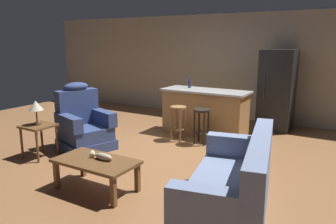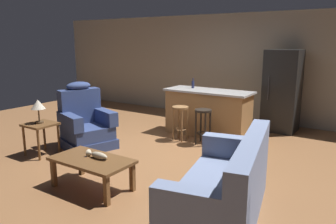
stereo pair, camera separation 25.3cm
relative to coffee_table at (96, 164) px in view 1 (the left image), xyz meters
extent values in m
plane|color=brown|center=(0.11, 1.81, -0.36)|extent=(12.00, 12.00, 0.00)
cube|color=#A89E89|center=(0.11, 4.93, 0.94)|extent=(12.00, 0.05, 2.60)
cube|color=brown|center=(0.00, 0.00, 0.04)|extent=(1.10, 0.60, 0.04)
cube|color=brown|center=(-0.49, -0.24, -0.17)|extent=(0.06, 0.06, 0.38)
cube|color=brown|center=(0.49, -0.24, -0.17)|extent=(0.06, 0.06, 0.38)
cube|color=brown|center=(-0.49, 0.24, -0.17)|extent=(0.06, 0.06, 0.38)
cube|color=brown|center=(0.49, 0.24, -0.17)|extent=(0.06, 0.06, 0.38)
cube|color=#4C3823|center=(0.09, 0.05, 0.06)|extent=(0.22, 0.07, 0.01)
ellipsoid|color=tan|center=(0.09, 0.05, 0.10)|extent=(0.28, 0.09, 0.09)
cone|color=tan|center=(-0.08, 0.05, 0.10)|extent=(0.06, 0.10, 0.10)
cube|color=#707FA3|center=(1.72, 0.27, -0.26)|extent=(1.22, 2.03, 0.20)
cube|color=#707FA3|center=(1.72, 0.27, -0.05)|extent=(1.22, 2.03, 0.22)
cube|color=#707FA3|center=(2.03, 0.34, 0.32)|extent=(0.59, 1.90, 0.52)
cube|color=#707FA3|center=(1.89, -0.56, 0.20)|extent=(0.86, 0.37, 0.28)
cube|color=#707FA3|center=(1.54, 1.10, 0.20)|extent=(0.86, 0.37, 0.28)
cube|color=navy|center=(-1.35, 1.17, -0.27)|extent=(1.06, 1.06, 0.18)
cube|color=navy|center=(-1.35, 1.17, -0.06)|extent=(1.00, 0.97, 0.24)
cube|color=navy|center=(-1.63, 1.27, 0.38)|extent=(0.47, 0.79, 0.64)
ellipsoid|color=navy|center=(-1.63, 1.27, 0.76)|extent=(0.40, 0.52, 0.16)
cube|color=navy|center=(-1.22, 1.48, 0.19)|extent=(0.81, 0.42, 0.26)
cube|color=navy|center=(-1.43, 0.85, 0.19)|extent=(0.81, 0.42, 0.26)
cube|color=brown|center=(-1.72, 0.46, 0.18)|extent=(0.48, 0.48, 0.04)
cylinder|color=brown|center=(-1.92, 0.26, -0.10)|extent=(0.04, 0.04, 0.52)
cylinder|color=brown|center=(-1.52, 0.26, -0.10)|extent=(0.04, 0.04, 0.52)
cylinder|color=brown|center=(-1.92, 0.66, -0.10)|extent=(0.04, 0.04, 0.52)
cylinder|color=brown|center=(-1.52, 0.66, -0.10)|extent=(0.04, 0.04, 0.52)
cylinder|color=#4C3823|center=(-1.74, 0.46, 0.21)|extent=(0.14, 0.14, 0.03)
cylinder|color=#4C3823|center=(-1.74, 0.46, 0.34)|extent=(0.02, 0.02, 0.22)
cone|color=#BCB29E|center=(-1.74, 0.46, 0.53)|extent=(0.24, 0.24, 0.16)
cube|color=#9E7042|center=(0.11, 3.16, 0.09)|extent=(1.71, 0.63, 0.91)
cube|color=#B2B2B2|center=(0.11, 3.16, 0.57)|extent=(1.80, 0.70, 0.04)
cylinder|color=olive|center=(-0.18, 2.53, 0.30)|extent=(0.32, 0.32, 0.04)
torus|color=olive|center=(-0.18, 2.53, -0.14)|extent=(0.23, 0.23, 0.02)
cylinder|color=olive|center=(-0.28, 2.43, -0.04)|extent=(0.04, 0.04, 0.64)
cylinder|color=olive|center=(-0.08, 2.43, -0.04)|extent=(0.04, 0.04, 0.64)
cylinder|color=olive|center=(-0.28, 2.63, -0.04)|extent=(0.04, 0.04, 0.64)
cylinder|color=olive|center=(-0.08, 2.63, -0.04)|extent=(0.04, 0.04, 0.64)
cylinder|color=black|center=(0.33, 2.53, 0.30)|extent=(0.32, 0.32, 0.04)
torus|color=black|center=(0.33, 2.53, -0.14)|extent=(0.23, 0.23, 0.02)
cylinder|color=black|center=(0.23, 2.43, -0.04)|extent=(0.04, 0.04, 0.64)
cylinder|color=black|center=(0.43, 2.43, -0.04)|extent=(0.04, 0.04, 0.64)
cylinder|color=black|center=(0.23, 2.63, -0.04)|extent=(0.04, 0.04, 0.64)
cylinder|color=black|center=(0.43, 2.63, -0.04)|extent=(0.04, 0.04, 0.64)
cube|color=black|center=(1.28, 4.36, 0.52)|extent=(0.70, 0.66, 1.76)
cylinder|color=#333338|center=(1.08, 4.01, 0.60)|extent=(0.02, 0.02, 0.50)
cylinder|color=#23284C|center=(-0.31, 3.25, 0.66)|extent=(0.06, 0.06, 0.15)
cylinder|color=#23284C|center=(-0.31, 3.25, 0.77)|extent=(0.02, 0.02, 0.06)
camera|label=1|loc=(2.88, -2.98, 1.58)|focal=35.00mm
camera|label=2|loc=(3.10, -2.84, 1.58)|focal=35.00mm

